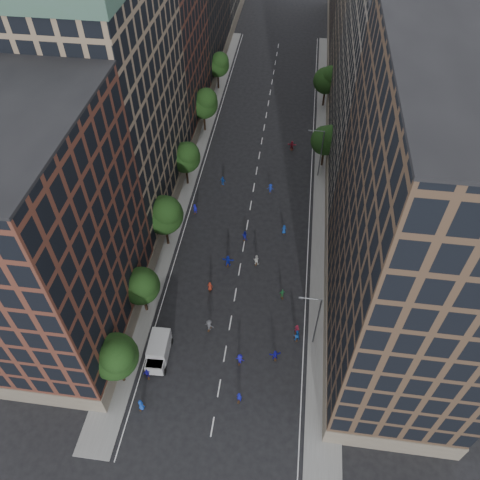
{
  "coord_description": "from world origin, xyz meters",
  "views": [
    {
      "loc": [
        5.64,
        -19.45,
        51.28
      ],
      "look_at": [
        -0.45,
        26.31,
        2.0
      ],
      "focal_mm": 35.0,
      "sensor_mm": 36.0,
      "label": 1
    }
  ],
  "objects": [
    {
      "name": "ground",
      "position": [
        0.0,
        40.0,
        0.0
      ],
      "size": [
        240.0,
        240.0,
        0.0
      ],
      "primitive_type": "plane",
      "color": "black",
      "rests_on": "ground"
    },
    {
      "name": "sidewalk_left",
      "position": [
        -12.0,
        47.5,
        0.07
      ],
      "size": [
        4.0,
        105.0,
        0.15
      ],
      "primitive_type": "cube",
      "color": "slate",
      "rests_on": "ground"
    },
    {
      "name": "sidewalk_right",
      "position": [
        12.0,
        47.5,
        0.07
      ],
      "size": [
        4.0,
        105.0,
        0.15
      ],
      "primitive_type": "cube",
      "color": "slate",
      "rests_on": "ground"
    },
    {
      "name": "bldg_left_a",
      "position": [
        -19.0,
        11.0,
        15.0
      ],
      "size": [
        14.0,
        22.0,
        30.0
      ],
      "primitive_type": "cube",
      "color": "#572D21",
      "rests_on": "ground"
    },
    {
      "name": "bldg_left_b",
      "position": [
        -19.0,
        35.0,
        17.0
      ],
      "size": [
        14.0,
        26.0,
        34.0
      ],
      "primitive_type": "cube",
      "color": "#816C54",
      "rests_on": "ground"
    },
    {
      "name": "bldg_left_c",
      "position": [
        -19.0,
        58.0,
        14.0
      ],
      "size": [
        14.0,
        20.0,
        28.0
      ],
      "primitive_type": "cube",
      "color": "#572D21",
      "rests_on": "ground"
    },
    {
      "name": "bldg_right_a",
      "position": [
        19.0,
        15.0,
        18.0
      ],
      "size": [
        14.0,
        30.0,
        36.0
      ],
      "primitive_type": "cube",
      "color": "#4A3627",
      "rests_on": "ground"
    },
    {
      "name": "bldg_right_b",
      "position": [
        19.0,
        44.0,
        16.5
      ],
      "size": [
        14.0,
        28.0,
        33.0
      ],
      "primitive_type": "cube",
      "color": "#6E665B",
      "rests_on": "ground"
    },
    {
      "name": "bldg_right_c",
      "position": [
        19.0,
        71.0,
        17.5
      ],
      "size": [
        14.0,
        26.0,
        35.0
      ],
      "primitive_type": "cube",
      "color": "#816C54",
      "rests_on": "ground"
    },
    {
      "name": "tree_left_0",
      "position": [
        -11.01,
        3.85,
        5.96
      ],
      "size": [
        5.2,
        5.2,
        8.83
      ],
      "color": "black",
      "rests_on": "ground"
    },
    {
      "name": "tree_left_1",
      "position": [
        -11.02,
        13.86,
        5.55
      ],
      "size": [
        4.8,
        4.8,
        8.21
      ],
      "color": "black",
      "rests_on": "ground"
    },
    {
      "name": "tree_left_2",
      "position": [
        -10.99,
        25.83,
        6.36
      ],
      "size": [
        5.6,
        5.6,
        9.45
      ],
      "color": "black",
      "rests_on": "ground"
    },
    {
      "name": "tree_left_3",
      "position": [
        -11.02,
        39.85,
        5.82
      ],
      "size": [
        5.0,
        5.0,
        8.58
      ],
      "color": "black",
      "rests_on": "ground"
    },
    {
      "name": "tree_left_4",
      "position": [
        -11.0,
        55.84,
        6.1
      ],
      "size": [
        5.4,
        5.4,
        9.08
      ],
      "color": "black",
      "rests_on": "ground"
    },
    {
      "name": "tree_left_5",
      "position": [
        -11.02,
        71.86,
        5.68
      ],
      "size": [
        4.8,
        4.8,
        8.33
      ],
      "color": "black",
      "rests_on": "ground"
    },
    {
      "name": "tree_right_a",
      "position": [
        11.38,
        47.85,
        5.63
      ],
      "size": [
        5.0,
        5.0,
        8.39
      ],
      "color": "black",
      "rests_on": "ground"
    },
    {
      "name": "tree_right_b",
      "position": [
        11.39,
        67.85,
        5.96
      ],
      "size": [
        5.2,
        5.2,
        8.83
      ],
      "color": "black",
      "rests_on": "ground"
    },
    {
      "name": "streetlamp_near",
      "position": [
        10.37,
        12.0,
        5.17
      ],
      "size": [
        2.64,
        0.22,
        9.06
      ],
      "color": "#595B60",
      "rests_on": "ground"
    },
    {
      "name": "streetlamp_far",
      "position": [
        10.37,
        45.0,
        5.17
      ],
      "size": [
        2.64,
        0.22,
        9.06
      ],
      "color": "#595B60",
      "rests_on": "ground"
    },
    {
      "name": "cargo_van",
      "position": [
        -7.8,
        7.56,
        1.42
      ],
      "size": [
        2.55,
        5.16,
        2.71
      ],
      "rotation": [
        0.0,
        0.0,
        0.03
      ],
      "color": "#B4B4B6",
      "rests_on": "ground"
    },
    {
      "name": "skater_0",
      "position": [
        -8.18,
        1.0,
        0.86
      ],
      "size": [
        0.96,
        0.78,
        1.71
      ],
      "primitive_type": "imported",
      "rotation": [
        0.0,
        0.0,
        2.83
      ],
      "color": "#153EAC",
      "rests_on": "ground"
    },
    {
      "name": "skater_1",
      "position": [
        2.51,
        3.34,
        0.85
      ],
      "size": [
        0.68,
        0.52,
        1.7
      ],
      "primitive_type": "imported",
      "rotation": [
        0.0,
        0.0,
        2.95
      ],
      "color": "#13179E",
      "rests_on": "ground"
    },
    {
      "name": "skater_2",
      "position": [
        8.5,
        12.19,
        0.9
      ],
      "size": [
        1.02,
        0.89,
        1.79
      ],
      "primitive_type": "imported",
      "rotation": [
        0.0,
        0.0,
        3.42
      ],
      "color": "#1449A4",
      "rests_on": "ground"
    },
    {
      "name": "skater_3",
      "position": [
        1.97,
        8.05,
        0.82
      ],
      "size": [
        1.14,
        0.77,
        1.63
      ],
      "primitive_type": "imported",
      "rotation": [
        0.0,
        0.0,
        2.98
      ],
      "color": "#1814A3",
      "rests_on": "ground"
    },
    {
      "name": "skater_4",
      "position": [
        -8.5,
        4.81,
        0.82
      ],
      "size": [
        1.04,
        0.75,
        1.63
      ],
      "primitive_type": "imported",
      "rotation": [
        0.0,
        0.0,
        3.56
      ],
      "color": "#1A1293",
      "rests_on": "ground"
    },
    {
      "name": "skater_5",
      "position": [
        6.1,
        9.18,
        0.78
      ],
      "size": [
        1.52,
        0.86,
        1.57
      ],
      "primitive_type": "imported",
      "rotation": [
        0.0,
        0.0,
        3.43
      ],
      "color": "#1714A3",
      "rests_on": "ground"
    },
    {
      "name": "skater_6",
      "position": [
        -3.51,
        18.38,
        0.75
      ],
      "size": [
        0.76,
        0.52,
        1.5
      ],
      "primitive_type": "imported",
      "rotation": [
        0.0,
        0.0,
        3.08
      ],
      "color": "maroon",
      "rests_on": "ground"
    },
    {
      "name": "skater_7",
      "position": [
        8.5,
        13.05,
        0.88
      ],
      "size": [
        0.74,
        0.61,
        1.76
      ],
      "primitive_type": "imported",
      "rotation": [
        0.0,
        0.0,
        2.8
      ],
      "color": "maroon",
      "rests_on": "ground"
    },
    {
      "name": "skater_8",
      "position": [
        2.21,
        23.84,
        0.85
      ],
      "size": [
        0.9,
        0.74,
        1.7
      ],
      "primitive_type": "imported",
      "rotation": [
        0.0,
        0.0,
        3.02
      ],
      "color": "silver",
      "rests_on": "ground"
    },
    {
      "name": "skater_9",
      "position": [
        -2.49,
        12.17,
        0.93
      ],
      "size": [
        1.35,
        1.0,
        1.87
      ],
      "primitive_type": "imported",
      "rotation": [
        0.0,
        0.0,
        2.86
      ],
      "color": "#45464B",
      "rests_on": "ground"
    },
    {
      "name": "skater_10",
      "position": [
        6.3,
        18.47,
        0.75
      ],
      "size": [
        0.95,
        0.64,
        1.5
      ],
      "primitive_type": "imported",
      "rotation": [
        0.0,
        0.0,
        3.48
      ],
      "color": "#1D6331",
      "rests_on": "ground"
    },
    {
      "name": "skater_11",
      "position": [
        -1.74,
        23.03,
        0.94
      ],
      "size": [
        1.75,
        0.59,
        1.88
      ],
      "primitive_type": "imported",
      "rotation": [
        0.0,
        0.0,
        3.12
      ],
      "color": "#1524B0",
      "rests_on": "ground"
    },
    {
      "name": "skater_12",
      "position": [
        5.73,
        30.5,
        0.76
      ],
      "size": [
        0.81,
        0.6,
        1.53
      ],
      "primitive_type": "imported",
      "rotation": [
        0.0,
        0.0,
        3.3
      ],
      "color": "navy",
      "rests_on": "ground"
    },
    {
      "name": "skater_13",
      "position": [
        -8.5,
        33.1,
        0.89
      ],
      "size": [
        0.72,
        0.54,
        1.77
      ],
      "primitive_type": "imported",
      "rotation": [
        0.0,
        0.0,
        2.94
      ],
      "color": "#1616B4",
      "rests_on": "ground"
    },
    {
      "name": "skater_14",
      "position": [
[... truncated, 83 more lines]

